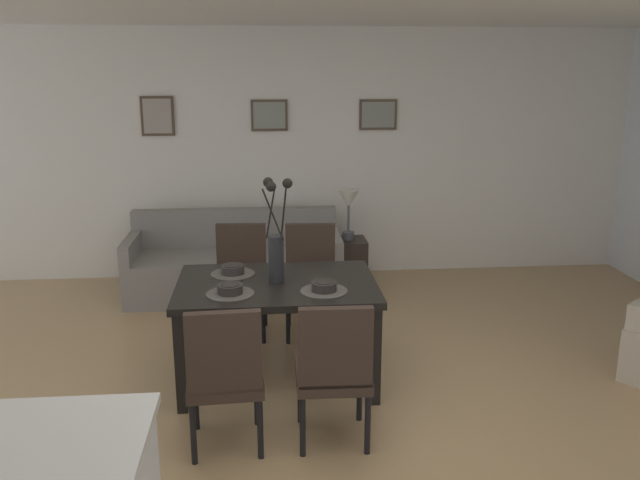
{
  "coord_description": "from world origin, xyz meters",
  "views": [
    {
      "loc": [
        -0.34,
        -3.73,
        2.22
      ],
      "look_at": [
        0.08,
        1.0,
        0.96
      ],
      "focal_mm": 36.99,
      "sensor_mm": 36.0,
      "label": 1
    }
  ],
  "objects_px": {
    "dining_chair_near_right": "(241,274)",
    "framed_picture_center": "(269,115)",
    "bowl_near_right": "(233,269)",
    "side_table": "(348,264)",
    "dining_chair_far_left": "(334,366)",
    "bowl_near_left": "(230,288)",
    "framed_picture_right": "(378,115)",
    "dining_chair_near_left": "(225,371)",
    "table_lamp": "(349,203)",
    "framed_picture_left": "(158,116)",
    "sofa": "(235,266)",
    "dining_chair_far_right": "(311,274)",
    "centerpiece_vase": "(276,244)",
    "dining_table": "(277,294)",
    "bowl_far_left": "(324,286)"
  },
  "relations": [
    {
      "from": "bowl_near_right",
      "to": "side_table",
      "type": "bearing_deg",
      "value": 58.12
    },
    {
      "from": "framed_picture_center",
      "to": "sofa",
      "type": "bearing_deg",
      "value": -122.45
    },
    {
      "from": "centerpiece_vase",
      "to": "sofa",
      "type": "distance_m",
      "value": 2.08
    },
    {
      "from": "dining_chair_near_left",
      "to": "table_lamp",
      "type": "distance_m",
      "value": 3.08
    },
    {
      "from": "dining_chair_far_right",
      "to": "sofa",
      "type": "distance_m",
      "value": 1.26
    },
    {
      "from": "bowl_far_left",
      "to": "framed_picture_right",
      "type": "xyz_separation_m",
      "value": [
        0.82,
        2.72,
        0.94
      ]
    },
    {
      "from": "dining_chair_near_right",
      "to": "framed_picture_center",
      "type": "distance_m",
      "value": 2.01
    },
    {
      "from": "dining_table",
      "to": "bowl_far_left",
      "type": "relative_size",
      "value": 8.24
    },
    {
      "from": "framed_picture_left",
      "to": "bowl_far_left",
      "type": "bearing_deg",
      "value": -61.93
    },
    {
      "from": "sofa",
      "to": "side_table",
      "type": "distance_m",
      "value": 1.14
    },
    {
      "from": "dining_chair_near_left",
      "to": "framed_picture_center",
      "type": "bearing_deg",
      "value": 84.57
    },
    {
      "from": "bowl_far_left",
      "to": "dining_chair_near_right",
      "type": "bearing_deg",
      "value": 117.69
    },
    {
      "from": "dining_chair_near_left",
      "to": "bowl_far_left",
      "type": "xyz_separation_m",
      "value": [
        0.64,
        0.69,
        0.27
      ]
    },
    {
      "from": "centerpiece_vase",
      "to": "framed_picture_center",
      "type": "height_order",
      "value": "framed_picture_center"
    },
    {
      "from": "framed_picture_center",
      "to": "dining_chair_near_right",
      "type": "bearing_deg",
      "value": -100.1
    },
    {
      "from": "dining_chair_near_left",
      "to": "sofa",
      "type": "bearing_deg",
      "value": 91.07
    },
    {
      "from": "dining_chair_far_right",
      "to": "sofa",
      "type": "relative_size",
      "value": 0.45
    },
    {
      "from": "dining_chair_near_left",
      "to": "side_table",
      "type": "relative_size",
      "value": 1.77
    },
    {
      "from": "dining_chair_far_left",
      "to": "table_lamp",
      "type": "height_order",
      "value": "table_lamp"
    },
    {
      "from": "dining_chair_near_right",
      "to": "dining_chair_far_left",
      "type": "distance_m",
      "value": 1.91
    },
    {
      "from": "bowl_near_right",
      "to": "framed_picture_center",
      "type": "xyz_separation_m",
      "value": [
        0.32,
        2.28,
        0.94
      ]
    },
    {
      "from": "side_table",
      "to": "table_lamp",
      "type": "xyz_separation_m",
      "value": [
        0.0,
        0.0,
        0.63
      ]
    },
    {
      "from": "dining_chair_far_right",
      "to": "bowl_near_left",
      "type": "distance_m",
      "value": 1.28
    },
    {
      "from": "dining_chair_near_left",
      "to": "dining_chair_far_right",
      "type": "xyz_separation_m",
      "value": [
        0.63,
        1.78,
        0.0
      ]
    },
    {
      "from": "dining_chair_far_right",
      "to": "bowl_far_left",
      "type": "height_order",
      "value": "dining_chair_far_right"
    },
    {
      "from": "dining_table",
      "to": "bowl_near_left",
      "type": "relative_size",
      "value": 8.24
    },
    {
      "from": "bowl_far_left",
      "to": "table_lamp",
      "type": "distance_m",
      "value": 2.21
    },
    {
      "from": "dining_chair_far_left",
      "to": "dining_chair_near_left",
      "type": "bearing_deg",
      "value": -179.12
    },
    {
      "from": "dining_table",
      "to": "sofa",
      "type": "xyz_separation_m",
      "value": [
        -0.38,
        1.91,
        -0.38
      ]
    },
    {
      "from": "bowl_near_right",
      "to": "centerpiece_vase",
      "type": "bearing_deg",
      "value": -34.36
    },
    {
      "from": "dining_chair_far_right",
      "to": "table_lamp",
      "type": "relative_size",
      "value": 1.8
    },
    {
      "from": "dining_chair_near_right",
      "to": "centerpiece_vase",
      "type": "bearing_deg",
      "value": -72.89
    },
    {
      "from": "dining_chair_near_left",
      "to": "centerpiece_vase",
      "type": "bearing_deg",
      "value": 70.27
    },
    {
      "from": "framed_picture_right",
      "to": "dining_chair_near_left",
      "type": "bearing_deg",
      "value": -113.19
    },
    {
      "from": "framed_picture_left",
      "to": "framed_picture_right",
      "type": "distance_m",
      "value": 2.27
    },
    {
      "from": "dining_chair_far_left",
      "to": "bowl_near_left",
      "type": "bearing_deg",
      "value": 132.73
    },
    {
      "from": "bowl_near_left",
      "to": "framed_picture_left",
      "type": "xyz_separation_m",
      "value": [
        -0.82,
        2.72,
        0.94
      ]
    },
    {
      "from": "dining_chair_near_right",
      "to": "framed_picture_center",
      "type": "relative_size",
      "value": 2.44
    },
    {
      "from": "bowl_near_right",
      "to": "sofa",
      "type": "distance_m",
      "value": 1.77
    },
    {
      "from": "dining_chair_near_left",
      "to": "bowl_near_right",
      "type": "height_order",
      "value": "dining_chair_near_left"
    },
    {
      "from": "dining_chair_near_right",
      "to": "bowl_near_right",
      "type": "relative_size",
      "value": 5.41
    },
    {
      "from": "bowl_far_left",
      "to": "framed_picture_right",
      "type": "relative_size",
      "value": 0.43
    },
    {
      "from": "dining_table",
      "to": "dining_chair_far_left",
      "type": "bearing_deg",
      "value": -70.87
    },
    {
      "from": "sofa",
      "to": "side_table",
      "type": "xyz_separation_m",
      "value": [
        1.14,
        0.04,
        -0.02
      ]
    },
    {
      "from": "dining_table",
      "to": "bowl_far_left",
      "type": "distance_m",
      "value": 0.4
    },
    {
      "from": "bowl_near_left",
      "to": "bowl_far_left",
      "type": "height_order",
      "value": "same"
    },
    {
      "from": "bowl_near_right",
      "to": "framed_picture_left",
      "type": "xyz_separation_m",
      "value": [
        -0.82,
        2.28,
        0.94
      ]
    },
    {
      "from": "dining_chair_far_right",
      "to": "centerpiece_vase",
      "type": "bearing_deg",
      "value": -109.09
    },
    {
      "from": "table_lamp",
      "to": "framed_picture_left",
      "type": "xyz_separation_m",
      "value": [
        -1.9,
        0.55,
        0.82
      ]
    },
    {
      "from": "dining_chair_far_right",
      "to": "framed_picture_left",
      "type": "distance_m",
      "value": 2.48
    }
  ]
}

